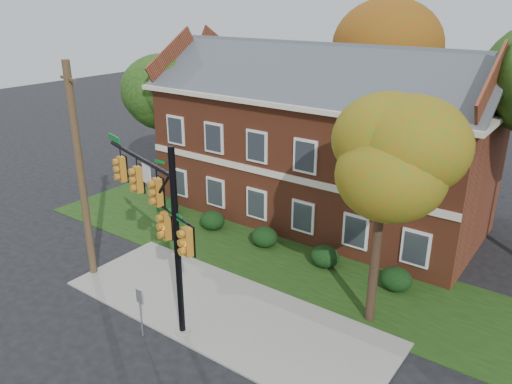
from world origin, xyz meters
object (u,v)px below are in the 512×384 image
Objects in this scene: apartment_building at (319,131)px; hedge_far_left at (167,206)px; traffic_signal at (159,212)px; utility_pole at (81,173)px; hedge_right at (325,256)px; sign_post at (140,305)px; tree_far_rear at (401,50)px; hedge_center at (264,237)px; tree_near_right at (389,161)px; tree_left_rear at (178,87)px; hedge_left at (212,220)px; hedge_far_right at (396,279)px.

apartment_building is 9.82m from hedge_far_left.
utility_pole is at bearing -167.60° from traffic_signal.
hedge_far_left is 1.00× the size of hedge_right.
traffic_signal is at bearing 97.50° from sign_post.
tree_far_rear is 1.56× the size of traffic_signal.
hedge_right is 8.94m from traffic_signal.
hedge_center is 0.12× the size of tree_far_rear.
tree_near_right is at bearing -48.23° from apartment_building.
hedge_center is 12.23m from tree_left_rear.
sign_post is at bearing -65.31° from hedge_left.
tree_far_rear is at bearing 69.71° from hedge_left.
tree_near_right is at bearing -69.73° from tree_far_rear.
apartment_building is 8.84m from tree_far_rear.
hedge_far_left is 10.50m from hedge_right.
hedge_far_left is 0.14× the size of utility_pole.
apartment_building is 13.43× the size of hedge_right.
hedge_left is 0.14× the size of utility_pole.
sign_post is (0.50, -8.70, 0.86)m from hedge_center.
sign_post is at bearing -92.21° from tree_far_rear.
utility_pole is at bearing 162.58° from sign_post.
hedge_right is (7.00, 0.00, 0.00)m from hedge_left.
traffic_signal reaches higher than hedge_center.
hedge_left is 9.69m from tree_left_rear.
apartment_building is at bearing 36.89° from hedge_far_left.
tree_left_rear is at bearing -173.46° from apartment_building.
hedge_left is 0.16× the size of tree_left_rear.
sign_post is at bearing -109.03° from hedge_right.
hedge_left is at bearing -33.59° from tree_left_rear.
hedge_far_left is at bearing -56.58° from tree_left_rear.
tree_near_right is 10.37m from sign_post.
hedge_far_left and hedge_center have the same top height.
tree_left_rear reaches higher than tree_near_right.
hedge_far_left is at bearing 122.10° from utility_pole.
apartment_building is 10.97m from tree_near_right.
traffic_signal reaches higher than hedge_far_left.
hedge_far_left is (-7.00, -5.25, -4.46)m from apartment_building.
hedge_far_left is at bearing 152.39° from traffic_signal.
sign_post reaches higher than hedge_right.
tree_far_rear is 21.28m from utility_pole.
tree_left_rear is at bearing 157.64° from tree_near_right.
hedge_right is 0.14× the size of utility_pole.
utility_pole is at bearing -149.91° from hedge_far_right.
tree_left_rear is 12.17m from utility_pole.
tree_left_rear is (-9.73, 4.14, 6.16)m from hedge_center.
tree_near_right reaches higher than hedge_right.
tree_near_right is 0.74× the size of tree_far_rear.
hedge_far_right is 14.39m from utility_pole.
tree_left_rear is (-2.73, 4.14, 6.16)m from hedge_far_left.
hedge_right is 3.50m from hedge_far_right.
hedge_far_left is at bearing 132.16° from sign_post.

